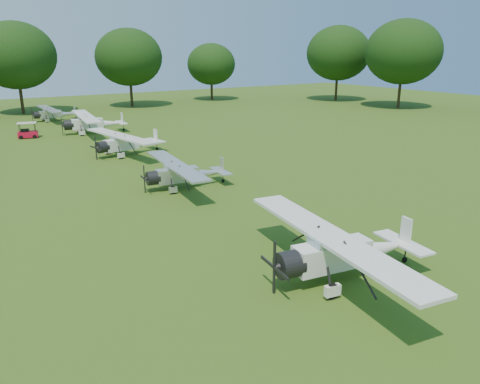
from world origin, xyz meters
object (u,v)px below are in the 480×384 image
object	(u,v)px
aircraft_5	(126,142)
aircraft_6	(92,122)
aircraft_3	(343,249)
golf_cart	(27,133)
aircraft_7	(53,113)
aircraft_4	(184,172)

from	to	relation	value
aircraft_5	aircraft_6	bearing A→B (deg)	77.44
aircraft_3	golf_cart	bearing A→B (deg)	105.89
golf_cart	aircraft_7	bearing A→B (deg)	80.21
aircraft_4	aircraft_7	world-z (taller)	aircraft_4
aircraft_3	aircraft_7	size ratio (longest dim) A/B	1.23
aircraft_4	aircraft_5	distance (m)	12.14
aircraft_7	golf_cart	xyz separation A→B (m)	(-5.14, -11.34, -0.50)
aircraft_3	aircraft_4	xyz separation A→B (m)	(0.42, 15.41, -0.18)
aircraft_7	aircraft_4	bearing A→B (deg)	-90.49
aircraft_4	aircraft_6	size ratio (longest dim) A/B	0.85
aircraft_4	aircraft_5	size ratio (longest dim) A/B	0.93
aircraft_6	golf_cart	size ratio (longest dim) A/B	5.21
aircraft_3	aircraft_4	distance (m)	15.42
aircraft_4	aircraft_6	distance (m)	24.90
aircraft_3	aircraft_7	xyz separation A→B (m)	(-0.08, 52.43, -0.23)
golf_cart	aircraft_6	bearing A→B (deg)	7.75
aircraft_5	aircraft_6	xyz separation A→B (m)	(0.66, 12.75, 0.11)
aircraft_7	golf_cart	size ratio (longest dim) A/B	4.24
aircraft_6	golf_cart	bearing A→B (deg)	179.90
aircraft_3	aircraft_7	distance (m)	52.43
aircraft_3	aircraft_4	size ratio (longest dim) A/B	1.17
aircraft_3	aircraft_5	bearing A→B (deg)	97.01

